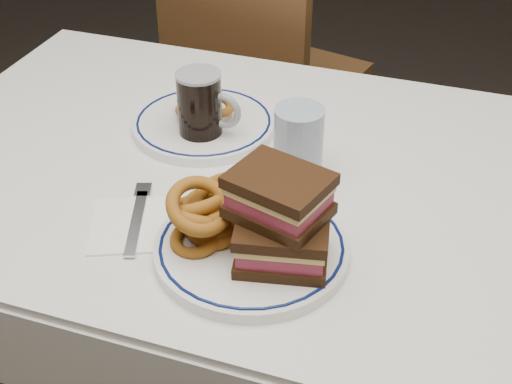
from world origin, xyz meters
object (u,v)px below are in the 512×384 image
(beer_mug, at_px, (201,107))
(far_plate, at_px, (204,124))
(main_plate, at_px, (252,248))
(chair_far, at_px, (256,69))
(reuben_sandwich, at_px, (281,219))

(beer_mug, xyz_separation_m, far_plate, (-0.01, 0.04, -0.06))
(main_plate, height_order, far_plate, main_plate)
(main_plate, relative_size, beer_mug, 2.13)
(chair_far, xyz_separation_m, far_plate, (0.12, -0.67, 0.22))
(chair_far, distance_m, reuben_sandwich, 1.11)
(main_plate, relative_size, far_plate, 1.08)
(reuben_sandwich, bearing_deg, main_plate, 166.59)
(reuben_sandwich, distance_m, beer_mug, 0.38)
(main_plate, xyz_separation_m, beer_mug, (-0.19, 0.28, 0.06))
(reuben_sandwich, bearing_deg, chair_far, 110.68)
(beer_mug, bearing_deg, far_plate, 109.06)
(main_plate, distance_m, far_plate, 0.38)
(chair_far, height_order, main_plate, chair_far)
(far_plate, bearing_deg, reuben_sandwich, -52.28)
(main_plate, distance_m, reuben_sandwich, 0.09)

